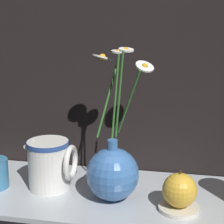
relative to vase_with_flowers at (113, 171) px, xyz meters
name	(u,v)px	position (x,y,z in m)	size (l,w,h in m)	color
ground_plane	(111,197)	(-0.01, 0.03, -0.08)	(6.00, 6.00, 0.00)	black
shelf	(111,195)	(-0.01, 0.03, -0.08)	(0.81, 0.31, 0.01)	#B2B7BC
vase_with_flowers	(113,171)	(0.00, 0.00, 0.00)	(0.16, 0.15, 0.36)	#3F72B7
ceramic_pitcher	(50,163)	(-0.17, 0.03, 0.00)	(0.13, 0.11, 0.14)	white
saucer_plate	(179,208)	(0.16, -0.03, -0.07)	(0.09, 0.09, 0.01)	silver
orange_fruit	(180,190)	(0.16, -0.03, -0.02)	(0.08, 0.08, 0.09)	gold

